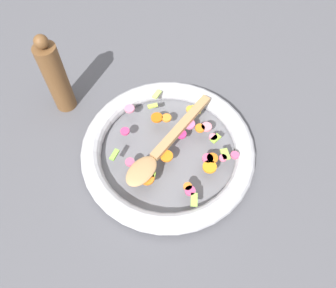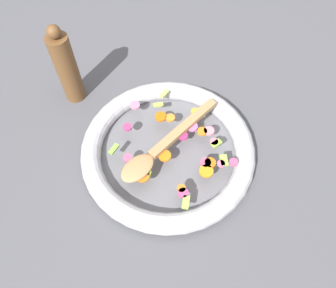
% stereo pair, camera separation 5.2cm
% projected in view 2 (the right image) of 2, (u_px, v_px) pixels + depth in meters
% --- Properties ---
extents(ground_plane, '(4.00, 4.00, 0.00)m').
position_uv_depth(ground_plane, '(168.00, 154.00, 0.85)').
color(ground_plane, '#4C4C51').
extents(skillet, '(0.44, 0.44, 0.05)m').
position_uv_depth(skillet, '(168.00, 150.00, 0.83)').
color(skillet, slate).
rests_on(skillet, ground_plane).
extents(chopped_vegetables, '(0.33, 0.31, 0.01)m').
position_uv_depth(chopped_vegetables, '(180.00, 146.00, 0.80)').
color(chopped_vegetables, orange).
rests_on(chopped_vegetables, skillet).
extents(wooden_spoon, '(0.29, 0.20, 0.01)m').
position_uv_depth(wooden_spoon, '(161.00, 147.00, 0.79)').
color(wooden_spoon, '#A87F51').
rests_on(wooden_spoon, chopped_vegetables).
extents(pepper_mill, '(0.06, 0.06, 0.24)m').
position_uv_depth(pepper_mill, '(67.00, 68.00, 0.86)').
color(pepper_mill, brown).
rests_on(pepper_mill, ground_plane).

